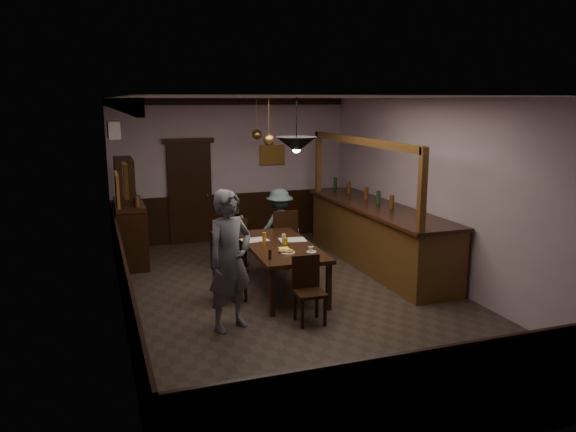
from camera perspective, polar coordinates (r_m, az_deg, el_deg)
name	(u,v)px	position (r m, az deg, el deg)	size (l,w,h in m)	color
room	(296,202)	(8.20, 0.81, 1.41)	(5.01, 8.01, 3.01)	#2D2621
dining_table	(280,248)	(8.79, -0.80, -3.31)	(1.07, 2.23, 0.75)	black
chair_far_left	(235,242)	(9.92, -5.41, -2.60)	(0.44, 0.44, 0.95)	black
chair_far_right	(284,235)	(10.12, -0.42, -1.97)	(0.49, 0.49, 1.04)	black
chair_near	(308,286)	(7.64, 2.05, -7.14)	(0.41, 0.41, 0.90)	black
chair_side	(224,264)	(8.42, -6.52, -4.91)	(0.48, 0.48, 1.04)	black
person_standing	(230,260)	(7.32, -5.93, -4.52)	(0.68, 0.44, 1.86)	slate
person_seated_left	(232,232)	(10.16, -5.73, -1.59)	(0.62, 0.48, 1.27)	#4A4F2F
person_seated_right	(280,226)	(10.36, -0.86, -0.98)	(0.89, 0.51, 1.37)	#4E636F
newspaper_left	(254,240)	(9.05, -3.42, -2.44)	(0.42, 0.30, 0.01)	silver
newspaper_right	(292,240)	(9.04, 0.46, -2.43)	(0.42, 0.30, 0.01)	silver
napkin	(284,248)	(8.54, -0.40, -3.30)	(0.15, 0.15, 0.00)	#FFFE5D
saucer	(311,252)	(8.33, 2.39, -3.66)	(0.15, 0.15, 0.01)	white
coffee_cup	(311,249)	(8.32, 2.33, -3.38)	(0.08, 0.08, 0.07)	white
pastry_plate	(288,253)	(8.28, -0.03, -3.74)	(0.22, 0.22, 0.01)	white
pastry_ring_a	(282,251)	(8.27, -0.57, -3.56)	(0.13, 0.13, 0.04)	#C68C47
pastry_ring_b	(289,251)	(8.26, 0.14, -3.58)	(0.13, 0.13, 0.04)	#C68C47
soda_can	(286,241)	(8.71, -0.24, -2.61)	(0.07, 0.07, 0.12)	yellow
beer_glass	(264,239)	(8.72, -2.44, -2.32)	(0.06, 0.06, 0.20)	#BF721E
water_glass	(284,239)	(8.81, -0.44, -2.33)	(0.06, 0.06, 0.15)	silver
pepper_mill	(270,255)	(7.95, -1.85, -3.93)	(0.04, 0.04, 0.14)	black
sideboard	(129,222)	(10.67, -15.85, -0.55)	(0.52, 1.47, 1.94)	black
bar_counter	(377,234)	(10.24, 9.04, -1.83)	(0.97, 4.15, 2.33)	#472A12
door_back	(190,194)	(11.83, -9.92, 2.24)	(0.90, 0.06, 2.10)	black
ac_unit	(113,129)	(10.49, -17.31, 8.39)	(0.20, 0.85, 0.30)	white
picture_left_small	(125,180)	(6.04, -16.18, 3.49)	(0.04, 0.28, 0.36)	olive
picture_left_large	(117,189)	(8.47, -16.97, 2.62)	(0.04, 0.62, 0.48)	olive
picture_back	(272,155)	(12.16, -1.62, 6.23)	(0.55, 0.04, 0.42)	olive
pendant_iron	(296,145)	(7.75, 0.86, 7.24)	(0.56, 0.56, 0.75)	black
pendant_brass_mid	(269,140)	(9.66, -1.95, 7.76)	(0.20, 0.20, 0.81)	#BF8C3F
pendant_brass_far	(257,135)	(11.08, -3.18, 8.26)	(0.20, 0.20, 0.81)	#BF8C3F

